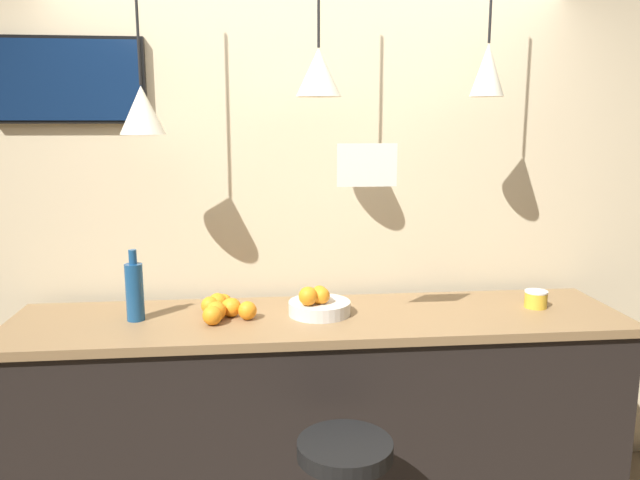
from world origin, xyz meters
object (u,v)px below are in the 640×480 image
Objects in this scene: fruit_bowl at (319,304)px; spread_jar at (536,299)px; juice_bottle at (135,291)px; mounted_tv at (68,80)px.

fruit_bowl is 2.65× the size of spread_jar.
fruit_bowl is 0.82m from juice_bottle.
fruit_bowl reaches higher than spread_jar.
juice_bottle reaches higher than fruit_bowl.
juice_bottle is at bearing 179.43° from fruit_bowl.
mounted_tv is at bearing 130.90° from juice_bottle.
fruit_bowl is 1.56m from mounted_tv.
fruit_bowl is at bearing -18.24° from mounted_tv.
juice_bottle reaches higher than spread_jar.
fruit_bowl is 1.03m from spread_jar.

